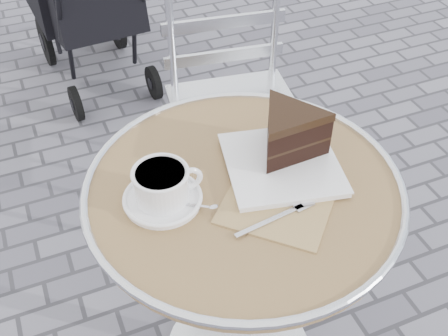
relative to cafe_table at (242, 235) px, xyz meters
name	(u,v)px	position (x,y,z in m)	size (l,w,h in m)	color
cafe_table	(242,235)	(0.00, 0.00, 0.00)	(0.72, 0.72, 0.74)	silver
cappuccino_set	(163,188)	(-0.18, 0.02, 0.20)	(0.18, 0.17, 0.09)	white
cake_plate_set	(288,140)	(0.12, 0.04, 0.23)	(0.37, 0.41, 0.13)	#A6825B
bistro_chair	(230,73)	(0.25, 0.66, 0.01)	(0.47, 0.47, 0.93)	silver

